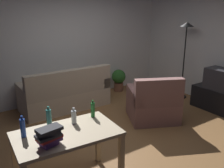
% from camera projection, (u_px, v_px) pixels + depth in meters
% --- Properties ---
extents(ground_plane, '(5.20, 4.40, 0.02)m').
position_uv_depth(ground_plane, '(123.00, 132.00, 4.50)').
color(ground_plane, olive).
extents(wall_rear, '(5.20, 0.10, 2.70)m').
position_uv_depth(wall_rear, '(68.00, 42.00, 5.83)').
color(wall_rear, white).
rests_on(wall_rear, ground_plane).
extents(wall_right, '(0.10, 4.40, 2.70)m').
position_uv_depth(wall_right, '(219.00, 44.00, 5.48)').
color(wall_right, silver).
rests_on(wall_right, ground_plane).
extents(couch, '(1.86, 0.84, 0.92)m').
position_uv_depth(couch, '(66.00, 95.00, 5.45)').
color(couch, beige).
rests_on(couch, ground_plane).
extents(tv_stand, '(0.44, 1.10, 0.48)m').
position_uv_depth(tv_stand, '(218.00, 100.00, 5.33)').
color(tv_stand, black).
rests_on(tv_stand, ground_plane).
extents(tv, '(0.41, 0.60, 0.44)m').
position_uv_depth(tv, '(221.00, 79.00, 5.20)').
color(tv, '#2D2D33').
rests_on(tv, tv_stand).
extents(torchiere_lamp, '(0.32, 0.32, 1.81)m').
position_uv_depth(torchiere_lamp, '(186.00, 40.00, 5.78)').
color(torchiere_lamp, black).
rests_on(torchiere_lamp, ground_plane).
extents(desk, '(1.24, 0.77, 0.76)m').
position_uv_depth(desk, '(67.00, 141.00, 2.93)').
color(desk, '#C6B28E').
rests_on(desk, ground_plane).
extents(potted_plant, '(0.36, 0.36, 0.57)m').
position_uv_depth(potted_plant, '(119.00, 79.00, 6.57)').
color(potted_plant, brown).
rests_on(potted_plant, ground_plane).
extents(armchair, '(1.18, 1.15, 0.92)m').
position_uv_depth(armchair, '(153.00, 104.00, 4.88)').
color(armchair, '#996B66').
rests_on(armchair, ground_plane).
extents(bottle_blue, '(0.06, 0.06, 0.25)m').
position_uv_depth(bottle_blue, '(23.00, 128.00, 2.77)').
color(bottle_blue, '#2347A3').
rests_on(bottle_blue, desk).
extents(bottle_tall, '(0.06, 0.06, 0.30)m').
position_uv_depth(bottle_tall, '(49.00, 120.00, 2.92)').
color(bottle_tall, teal).
rests_on(bottle_tall, desk).
extents(bottle_clear, '(0.06, 0.06, 0.21)m').
position_uv_depth(bottle_clear, '(74.00, 117.00, 3.09)').
color(bottle_clear, silver).
rests_on(bottle_clear, desk).
extents(bottle_green, '(0.05, 0.05, 0.23)m').
position_uv_depth(bottle_green, '(93.00, 110.00, 3.27)').
color(bottle_green, '#1E722D').
rests_on(bottle_green, desk).
extents(book_stack, '(0.28, 0.21, 0.21)m').
position_uv_depth(book_stack, '(49.00, 136.00, 2.60)').
color(book_stack, '#593372').
rests_on(book_stack, desk).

